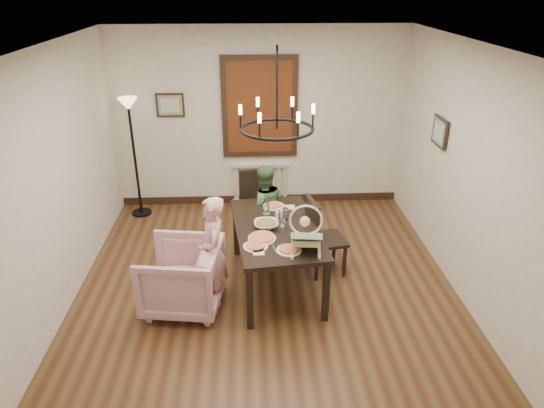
{
  "coord_description": "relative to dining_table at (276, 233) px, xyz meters",
  "views": [
    {
      "loc": [
        -0.18,
        -4.85,
        3.4
      ],
      "look_at": [
        0.07,
        0.16,
        1.05
      ],
      "focal_mm": 32.0,
      "sensor_mm": 36.0,
      "label": 1
    }
  ],
  "objects": [
    {
      "name": "room_shell",
      "position": [
        -0.12,
        0.26,
        0.71
      ],
      "size": [
        4.51,
        5.0,
        2.81
      ],
      "color": "brown",
      "rests_on": "ground"
    },
    {
      "name": "dining_table",
      "position": [
        0.0,
        0.0,
        0.0
      ],
      "size": [
        1.11,
        1.75,
        0.78
      ],
      "rotation": [
        0.0,
        0.0,
        0.11
      ],
      "color": "black",
      "rests_on": "room_shell"
    },
    {
      "name": "chair_far",
      "position": [
        -0.21,
        1.26,
        -0.22
      ],
      "size": [
        0.48,
        0.48,
        0.94
      ],
      "primitive_type": null,
      "rotation": [
        0.0,
        0.0,
        0.17
      ],
      "color": "black",
      "rests_on": "room_shell"
    },
    {
      "name": "chair_right",
      "position": [
        0.64,
        0.26,
        -0.19
      ],
      "size": [
        0.52,
        0.52,
        1.01
      ],
      "primitive_type": null,
      "rotation": [
        0.0,
        0.0,
        1.76
      ],
      "color": "black",
      "rests_on": "room_shell"
    },
    {
      "name": "armchair",
      "position": [
        -1.07,
        -0.39,
        -0.31
      ],
      "size": [
        0.96,
        0.94,
        0.78
      ],
      "primitive_type": "imported",
      "rotation": [
        0.0,
        0.0,
        -1.71
      ],
      "color": "#CD9DA9",
      "rests_on": "room_shell"
    },
    {
      "name": "elderly_woman",
      "position": [
        -0.72,
        -0.32,
        -0.15
      ],
      "size": [
        0.31,
        0.43,
        1.08
      ],
      "primitive_type": "imported",
      "rotation": [
        0.0,
        0.0,
        -1.43
      ],
      "color": "pink",
      "rests_on": "room_shell"
    },
    {
      "name": "seated_man",
      "position": [
        -0.12,
        0.81,
        -0.18
      ],
      "size": [
        0.59,
        0.51,
        1.03
      ],
      "primitive_type": "imported",
      "rotation": [
        0.0,
        0.0,
        3.4
      ],
      "color": "#477244",
      "rests_on": "room_shell"
    },
    {
      "name": "baby_bouncer",
      "position": [
        0.28,
        -0.5,
        0.25
      ],
      "size": [
        0.43,
        0.55,
        0.34
      ],
      "primitive_type": null,
      "rotation": [
        0.0,
        0.0,
        -0.1
      ],
      "color": "#B4D08F",
      "rests_on": "dining_table"
    },
    {
      "name": "salad_bowl",
      "position": [
        -0.12,
        0.0,
        0.13
      ],
      "size": [
        0.33,
        0.33,
        0.08
      ],
      "primitive_type": "imported",
      "color": "white",
      "rests_on": "dining_table"
    },
    {
      "name": "pizza_platter",
      "position": [
        -0.18,
        -0.28,
        0.11
      ],
      "size": [
        0.31,
        0.31,
        0.04
      ],
      "primitive_type": "cylinder",
      "color": "tan",
      "rests_on": "dining_table"
    },
    {
      "name": "drinking_glass",
      "position": [
        0.06,
        -0.09,
        0.16
      ],
      "size": [
        0.08,
        0.08,
        0.15
      ],
      "primitive_type": "cylinder",
      "color": "silver",
      "rests_on": "dining_table"
    },
    {
      "name": "window_blinds",
      "position": [
        -0.12,
        2.35,
        0.91
      ],
      "size": [
        1.0,
        0.03,
        1.4
      ],
      "primitive_type": "cube",
      "color": "brown",
      "rests_on": "room_shell"
    },
    {
      "name": "radiator",
      "position": [
        -0.12,
        2.37,
        -0.34
      ],
      "size": [
        0.92,
        0.12,
        0.62
      ],
      "primitive_type": null,
      "color": "silver",
      "rests_on": "room_shell"
    },
    {
      "name": "picture_back",
      "position": [
        -1.47,
        2.36,
        0.96
      ],
      "size": [
        0.42,
        0.03,
        0.36
      ],
      "primitive_type": "cube",
      "color": "black",
      "rests_on": "room_shell"
    },
    {
      "name": "picture_right",
      "position": [
        2.09,
        0.79,
        0.96
      ],
      "size": [
        0.03,
        0.42,
        0.36
      ],
      "primitive_type": "cube",
      "rotation": [
        0.0,
        0.0,
        1.57
      ],
      "color": "black",
      "rests_on": "room_shell"
    },
    {
      "name": "floor_lamp",
      "position": [
        -2.02,
        2.04,
        0.21
      ],
      "size": [
        0.3,
        0.3,
        1.8
      ],
      "primitive_type": null,
      "color": "black",
      "rests_on": "room_shell"
    },
    {
      "name": "chandelier",
      "position": [
        0.0,
        0.0,
        1.26
      ],
      "size": [
        0.8,
        0.8,
        0.04
      ],
      "primitive_type": "torus",
      "color": "black",
      "rests_on": "room_shell"
    }
  ]
}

